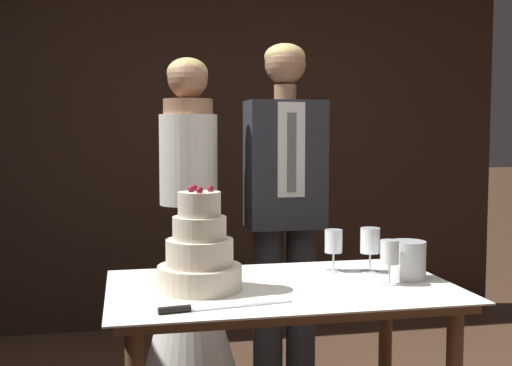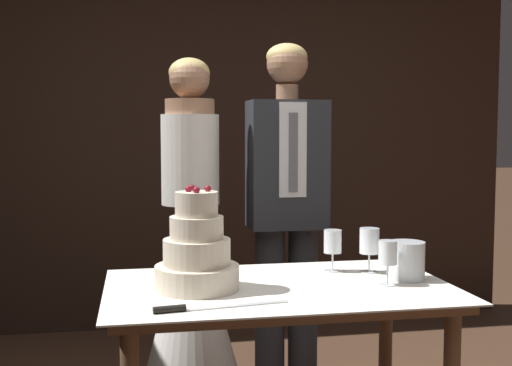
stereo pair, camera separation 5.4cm
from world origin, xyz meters
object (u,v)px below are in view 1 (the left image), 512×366
Objects in this scene: cake_knife at (201,308)px; wine_glass_middle at (370,243)px; hurricane_candle at (407,261)px; bride at (189,277)px; tiered_cake at (200,254)px; groom at (285,201)px; cake_table at (281,313)px; wine_glass_far at (390,255)px; wine_glass_near at (334,244)px.

wine_glass_middle is (0.71, 0.41, 0.11)m from cake_knife.
bride is at bearing 129.03° from hurricane_candle.
cake_knife is (-0.03, -0.26, -0.12)m from tiered_cake.
wine_glass_middle is at bearing -78.57° from groom.
bride is (-0.24, 0.90, -0.06)m from cake_table.
hurricane_candle is (0.81, 0.27, 0.06)m from cake_knife.
tiered_cake is at bearing -179.40° from hurricane_candle.
hurricane_candle is (0.09, -0.14, -0.05)m from wine_glass_middle.
wine_glass_middle reaches higher than hurricane_candle.
hurricane_candle is 1.17m from bride.
hurricane_candle is at bearing 0.60° from tiered_cake.
cake_knife is at bearing -96.14° from tiered_cake.
wine_glass_far is at bearing -57.09° from bride.
wine_glass_middle is 1.08× the size of wine_glass_far.
groom is (-0.14, 0.96, 0.09)m from wine_glass_far.
bride is (-0.63, 0.76, -0.28)m from wine_glass_middle.
wine_glass_near is 0.71m from groom.
wine_glass_far is at bearing -63.83° from wine_glass_near.
wine_glass_middle is 0.78m from groom.
cake_table is at bearing -143.81° from wine_glass_near.
wine_glass_near is at bearing -54.89° from bride.
tiered_cake is 0.22× the size of bride.
tiered_cake is 0.59m from wine_glass_near.
tiered_cake reaches higher than cake_table.
wine_glass_near is 0.10× the size of bride.
groom is at bearing 91.49° from wine_glass_near.
cake_table is at bearing 31.35° from cake_knife.
bride is 0.95× the size of groom.
wine_glass_far is (-0.01, -0.21, -0.01)m from wine_glass_middle.
tiered_cake is at bearing -93.40° from bride.
wine_glass_near is at bearing 116.17° from wine_glass_far.
tiered_cake is 0.21× the size of groom.
bride is at bearing 86.60° from tiered_cake.
cake_knife is 1.31m from groom.
wine_glass_middle is at bearing 21.53° from cake_knife.
wine_glass_far is 0.10× the size of bride.
bride is at bearing 77.73° from cake_knife.
cake_knife is 3.04× the size of hurricane_candle.
wine_glass_middle is (0.69, 0.15, -0.01)m from tiered_cake.
wine_glass_near reaches higher than hurricane_candle.
cake_knife is at bearing -164.13° from wine_glass_far.
wine_glass_far is (0.13, -0.25, -0.00)m from wine_glass_near.
cake_knife is at bearing -150.22° from wine_glass_middle.
cake_table is 0.93m from bride.
wine_glass_far reaches higher than cake_knife.
wine_glass_far is at bearing -5.17° from tiered_cake.
bride is at bearing 125.11° from wine_glass_near.
groom reaches higher than wine_glass_far.
wine_glass_middle is at bearing -19.09° from wine_glass_near.
wine_glass_near is (0.26, 0.19, 0.21)m from cake_table.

